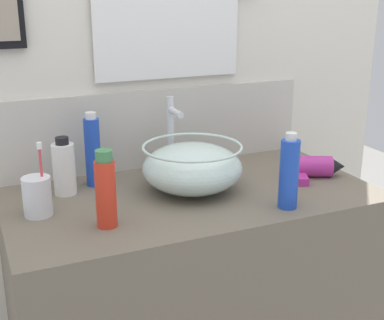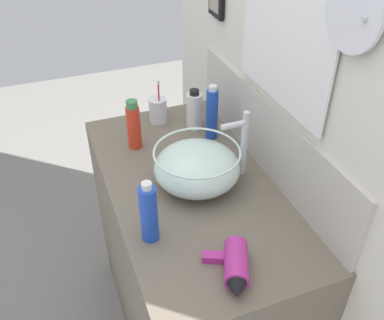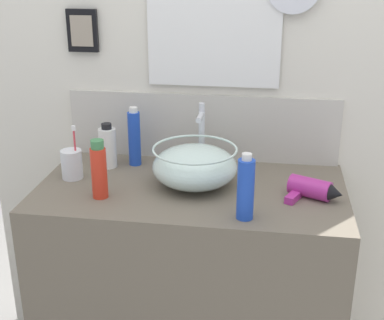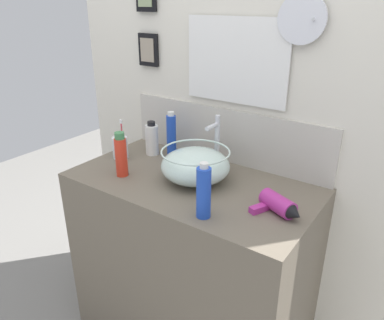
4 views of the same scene
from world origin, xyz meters
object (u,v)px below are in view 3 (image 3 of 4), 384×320
toothbrush_cup (72,164)px  spray_bottle (134,138)px  glass_bowl_sink (195,166)px  shampoo_bottle (246,189)px  faucet (201,132)px  lotion_bottle (108,147)px  soap_dispenser (99,170)px  hair_drier (313,189)px

toothbrush_cup → spray_bottle: bearing=40.8°
glass_bowl_sink → shampoo_bottle: size_ratio=1.39×
glass_bowl_sink → faucet: faucet is taller
glass_bowl_sink → lotion_bottle: bearing=160.4°
soap_dispenser → spray_bottle: size_ratio=0.88×
hair_drier → spray_bottle: bearing=162.5°
faucet → toothbrush_cup: faucet is taller
toothbrush_cup → lotion_bottle: (0.10, 0.13, 0.03)m
glass_bowl_sink → soap_dispenser: 0.33m
hair_drier → spray_bottle: (-0.66, 0.21, 0.08)m
hair_drier → soap_dispenser: 0.71m
hair_drier → shampoo_bottle: size_ratio=0.93×
toothbrush_cup → soap_dispenser: soap_dispenser is taller
toothbrush_cup → lotion_bottle: 0.16m
shampoo_bottle → soap_dispenser: bearing=170.7°
shampoo_bottle → soap_dispenser: size_ratio=1.05×
glass_bowl_sink → shampoo_bottle: 0.29m
faucet → soap_dispenser: bearing=-134.2°
faucet → soap_dispenser: size_ratio=1.25×
glass_bowl_sink → toothbrush_cup: size_ratio=1.49×
shampoo_bottle → lotion_bottle: shampoo_bottle is taller
shampoo_bottle → lotion_bottle: size_ratio=1.24×
soap_dispenser → lotion_bottle: (-0.05, 0.27, -0.02)m
soap_dispenser → spray_bottle: (0.04, 0.30, 0.01)m
soap_dispenser → lotion_bottle: size_ratio=1.17×
glass_bowl_sink → lotion_bottle: (-0.35, 0.12, 0.01)m
toothbrush_cup → spray_bottle: 0.26m
toothbrush_cup → shampoo_bottle: (0.63, -0.22, 0.05)m
glass_bowl_sink → soap_dispenser: bearing=-154.5°
toothbrush_cup → hair_drier: bearing=-2.9°
toothbrush_cup → soap_dispenser: bearing=-43.1°
glass_bowl_sink → faucet: 0.18m
lotion_bottle → faucet: bearing=6.4°
glass_bowl_sink → toothbrush_cup: 0.45m
faucet → hair_drier: faucet is taller
glass_bowl_sink → hair_drier: size_ratio=1.50×
glass_bowl_sink → shampoo_bottle: bearing=-49.7°
faucet → shampoo_bottle: faucet is taller
hair_drier → shampoo_bottle: shampoo_bottle is taller
shampoo_bottle → spray_bottle: size_ratio=0.93×
faucet → lotion_bottle: size_ratio=1.47×
hair_drier → soap_dispenser: soap_dispenser is taller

